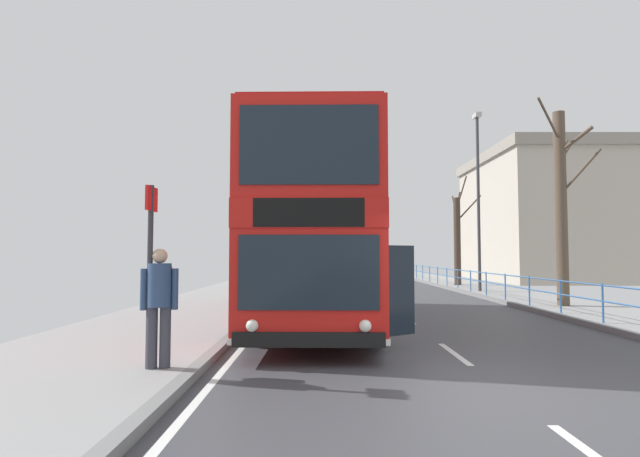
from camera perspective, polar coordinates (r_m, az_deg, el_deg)
name	(u,v)px	position (r m, az deg, el deg)	size (l,w,h in m)	color
ground	(454,391)	(6.94, 15.18, -17.60)	(15.80, 140.00, 0.20)	#3F3F44
double_decker_bus_main	(318,234)	(13.45, -0.29, -0.66)	(3.27, 11.27, 4.51)	red
pedestrian_railing_far_kerb	(458,275)	(25.75, 15.66, -5.20)	(0.05, 33.86, 0.96)	#386BA8
pedestrian_with_backpack	(160,297)	(7.74, -17.95, -7.57)	(0.55, 0.57, 1.75)	#383842
bus_stop_sign_near	(151,255)	(7.69, -18.93, -2.92)	(0.08, 0.44, 2.68)	#2D2D33
street_lamp_far_side	(479,188)	(24.28, 17.84, 4.45)	(0.28, 0.60, 8.31)	#38383D
bare_tree_far_00	(562,204)	(18.19, 26.13, 2.53)	(2.26, 2.24, 6.53)	brown
bare_tree_far_01	(458,238)	(28.85, 15.64, -1.04)	(1.56, 1.34, 6.27)	#423328
background_building_00	(557,216)	(39.03, 25.63, 1.27)	(10.64, 12.60, 9.06)	#B2A899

